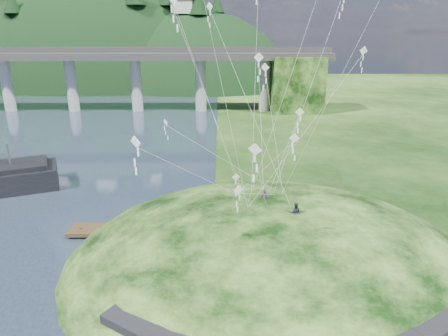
{
  "coord_description": "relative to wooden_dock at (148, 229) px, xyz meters",
  "views": [
    {
      "loc": [
        3.66,
        -27.45,
        18.45
      ],
      "look_at": [
        4.0,
        6.0,
        7.0
      ],
      "focal_mm": 32.0,
      "sensor_mm": 36.0,
      "label": 1
    }
  ],
  "objects": [
    {
      "name": "far_ridge",
      "position": [
        -40.29,
        115.21,
        -7.9
      ],
      "size": [
        153.0,
        70.0,
        94.5
      ],
      "color": "black",
      "rests_on": "ground"
    },
    {
      "name": "wooden_dock",
      "position": [
        0.0,
        0.0,
        0.0
      ],
      "size": [
        14.91,
        2.52,
        1.06
      ],
      "color": "#342415",
      "rests_on": "ground"
    },
    {
      "name": "ground",
      "position": [
        3.29,
        -6.96,
        -0.47
      ],
      "size": [
        320.0,
        320.0,
        0.0
      ],
      "primitive_type": "plane",
      "color": "black",
      "rests_on": "ground"
    },
    {
      "name": "kite_flyers",
      "position": [
        12.13,
        -5.01,
        5.35
      ],
      "size": [
        3.01,
        3.4,
        1.74
      ],
      "color": "#292B36",
      "rests_on": "ground"
    },
    {
      "name": "grass_hill",
      "position": [
        11.29,
        -4.96,
        -1.97
      ],
      "size": [
        36.0,
        32.0,
        13.0
      ],
      "color": "black",
      "rests_on": "ground"
    },
    {
      "name": "kite_swarm",
      "position": [
        9.94,
        -3.42,
        16.27
      ],
      "size": [
        19.77,
        18.05,
        20.68
      ],
      "color": "white",
      "rests_on": "ground"
    },
    {
      "name": "bridge",
      "position": [
        -23.17,
        63.11,
        9.24
      ],
      "size": [
        160.0,
        11.0,
        15.0
      ],
      "color": "#2D2B2B",
      "rests_on": "ground"
    }
  ]
}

